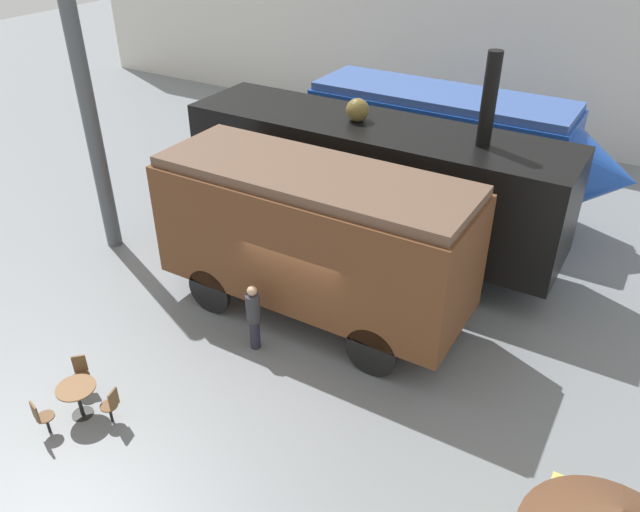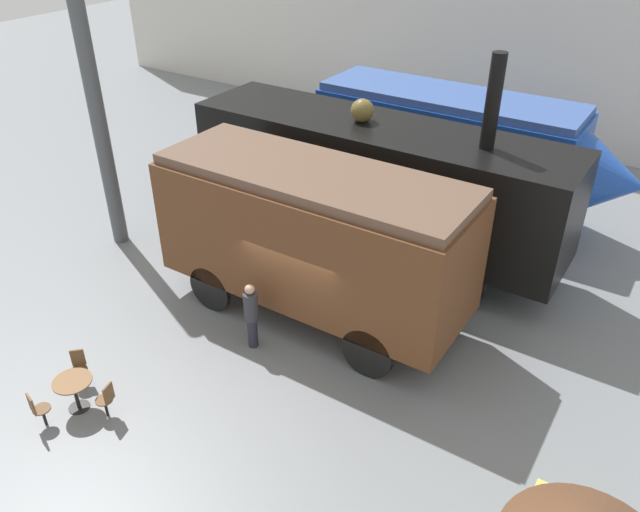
% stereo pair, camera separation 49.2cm
% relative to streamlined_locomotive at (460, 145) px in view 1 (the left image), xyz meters
% --- Properties ---
extents(ground_plane, '(80.00, 80.00, 0.00)m').
position_rel_streamlined_locomotive_xyz_m(ground_plane, '(-0.76, -8.17, -2.24)').
color(ground_plane, gray).
extents(backdrop_wall, '(44.00, 0.15, 9.00)m').
position_rel_streamlined_locomotive_xyz_m(backdrop_wall, '(-0.76, 7.08, 2.26)').
color(backdrop_wall, silver).
rests_on(backdrop_wall, ground_plane).
extents(streamlined_locomotive, '(10.12, 2.68, 3.85)m').
position_rel_streamlined_locomotive_xyz_m(streamlined_locomotive, '(0.00, 0.00, 0.00)').
color(streamlined_locomotive, blue).
rests_on(streamlined_locomotive, ground_plane).
extents(steam_locomotive, '(10.90, 2.74, 6.16)m').
position_rel_streamlined_locomotive_xyz_m(steam_locomotive, '(-1.26, -3.68, 0.10)').
color(steam_locomotive, black).
rests_on(steam_locomotive, ground_plane).
extents(passenger_coach_wooden, '(7.62, 2.81, 3.95)m').
position_rel_streamlined_locomotive_xyz_m(passenger_coach_wooden, '(-0.98, -7.36, 0.10)').
color(passenger_coach_wooden, brown).
rests_on(passenger_coach_wooden, ground_plane).
extents(cafe_table_near, '(0.80, 0.80, 0.76)m').
position_rel_streamlined_locomotive_xyz_m(cafe_table_near, '(-3.29, -12.89, -1.66)').
color(cafe_table_near, black).
rests_on(cafe_table_near, ground_plane).
extents(cafe_chair_0, '(0.38, 0.36, 0.87)m').
position_rel_streamlined_locomotive_xyz_m(cafe_chair_0, '(-2.54, -12.69, -1.74)').
color(cafe_chair_0, black).
rests_on(cafe_chair_0, ground_plane).
extents(cafe_chair_1, '(0.40, 0.40, 0.87)m').
position_rel_streamlined_locomotive_xyz_m(cafe_chair_1, '(-3.83, -12.34, -1.74)').
color(cafe_chair_1, black).
rests_on(cafe_chair_1, ground_plane).
extents(cafe_chair_2, '(0.36, 0.38, 0.87)m').
position_rel_streamlined_locomotive_xyz_m(cafe_chair_2, '(-3.49, -13.64, -1.74)').
color(cafe_chair_2, black).
rests_on(cafe_chair_2, ground_plane).
extents(visitor_person, '(0.34, 0.34, 1.75)m').
position_rel_streamlined_locomotive_xyz_m(visitor_person, '(-1.45, -9.28, -1.29)').
color(visitor_person, '#262633').
rests_on(visitor_person, ground_plane).
extents(support_pillar, '(0.44, 0.44, 8.00)m').
position_rel_streamlined_locomotive_xyz_m(support_pillar, '(-7.99, -7.52, 1.76)').
color(support_pillar, '#4C5156').
rests_on(support_pillar, ground_plane).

